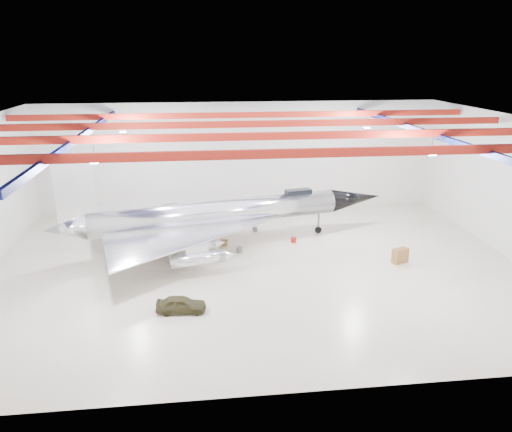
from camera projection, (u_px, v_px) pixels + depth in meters
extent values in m
plane|color=beige|center=(257.00, 267.00, 37.94)|extent=(40.00, 40.00, 0.00)
plane|color=silver|center=(239.00, 157.00, 50.42)|extent=(40.00, 0.00, 40.00)
plane|color=#0A0F38|center=(257.00, 121.00, 34.56)|extent=(40.00, 40.00, 0.00)
cube|color=maroon|center=(278.00, 154.00, 26.24)|extent=(39.50, 0.25, 0.50)
cube|color=maroon|center=(263.00, 136.00, 31.91)|extent=(39.50, 0.25, 0.50)
cube|color=maroon|center=(252.00, 124.00, 37.58)|extent=(39.50, 0.25, 0.50)
cube|color=maroon|center=(245.00, 115.00, 43.25)|extent=(39.50, 0.25, 0.50)
cube|color=#0C154A|center=(80.00, 137.00, 33.49)|extent=(0.25, 29.50, 0.40)
cube|color=#0C154A|center=(421.00, 131.00, 36.18)|extent=(0.25, 29.50, 0.40)
cube|color=silver|center=(94.00, 160.00, 28.17)|extent=(0.55, 0.55, 0.25)
cube|color=silver|center=(431.00, 152.00, 30.41)|extent=(0.55, 0.55, 0.25)
cube|color=silver|center=(123.00, 130.00, 39.51)|extent=(0.55, 0.55, 0.25)
cube|color=silver|center=(367.00, 126.00, 41.75)|extent=(0.55, 0.55, 0.25)
cylinder|color=silver|center=(218.00, 213.00, 41.29)|extent=(20.71, 6.64, 2.08)
cone|color=black|center=(355.00, 198.00, 45.43)|extent=(5.52, 3.18, 2.08)
cone|color=silver|center=(65.00, 229.00, 37.48)|extent=(3.50, 2.72, 2.08)
cube|color=silver|center=(75.00, 193.00, 36.98)|extent=(2.86, 0.77, 4.67)
cube|color=black|center=(298.00, 192.00, 43.28)|extent=(2.41, 1.32, 0.52)
cylinder|color=silver|center=(197.00, 259.00, 35.63)|extent=(4.05, 1.79, 0.93)
cylinder|color=silver|center=(190.00, 247.00, 37.95)|extent=(4.05, 1.79, 0.93)
cylinder|color=silver|center=(174.00, 222.00, 43.54)|extent=(4.05, 1.79, 0.93)
cylinder|color=silver|center=(169.00, 214.00, 45.86)|extent=(4.05, 1.79, 0.93)
cylinder|color=#59595B|center=(318.00, 223.00, 44.88)|extent=(0.19, 0.19, 1.87)
cylinder|color=black|center=(318.00, 230.00, 45.08)|extent=(0.62, 0.35, 0.58)
cylinder|color=#59595B|center=(175.00, 252.00, 38.25)|extent=(0.19, 0.19, 1.87)
cylinder|color=black|center=(176.00, 260.00, 38.44)|extent=(0.62, 0.35, 0.58)
cylinder|color=#59595B|center=(164.00, 231.00, 42.90)|extent=(0.19, 0.19, 1.87)
cylinder|color=black|center=(164.00, 238.00, 43.10)|extent=(0.62, 0.35, 0.58)
imported|color=#3A361D|center=(181.00, 304.00, 31.10)|extent=(3.20, 1.49, 1.06)
cube|color=brown|center=(400.00, 256.00, 38.55)|extent=(1.39, 1.05, 1.14)
cube|color=olive|center=(195.00, 247.00, 41.17)|extent=(0.74, 0.68, 0.42)
cube|color=#A41310|center=(221.00, 232.00, 44.92)|extent=(0.54, 0.49, 0.31)
cylinder|color=#59595B|center=(239.00, 250.00, 40.66)|extent=(0.62, 0.62, 0.44)
cube|color=#59595B|center=(178.00, 234.00, 44.53)|extent=(0.50, 0.45, 0.29)
cylinder|color=#A41310|center=(294.00, 240.00, 42.87)|extent=(0.62, 0.62, 0.43)
cube|color=olive|center=(223.00, 243.00, 42.18)|extent=(0.74, 0.65, 0.44)
cylinder|color=#59595B|center=(255.00, 229.00, 45.56)|extent=(0.60, 0.60, 0.40)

